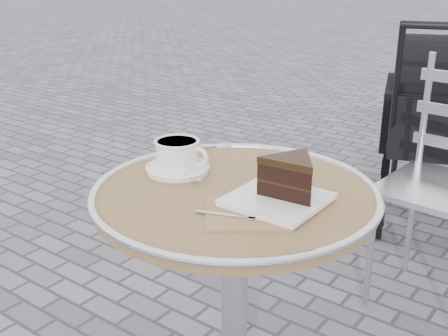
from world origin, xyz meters
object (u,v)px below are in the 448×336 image
Objects in this scene: cafe_table at (235,249)px; cappuccino_set at (178,158)px; cake_plate_set at (287,182)px; baby_stroller at (434,127)px.

cafe_table is 0.29m from cappuccino_set.
cake_plate_set is at bearing 6.84° from cafe_table.
baby_stroller reaches higher than cafe_table.
cappuccino_set reaches higher than cafe_table.
baby_stroller is at bearing 95.48° from cake_plate_set.
baby_stroller reaches higher than cappuccino_set.
cappuccino_set is 1.78m from baby_stroller.
cafe_table is 3.82× the size of cappuccino_set.
cafe_table is 1.77m from baby_stroller.
cafe_table is at bearing -108.43° from baby_stroller.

